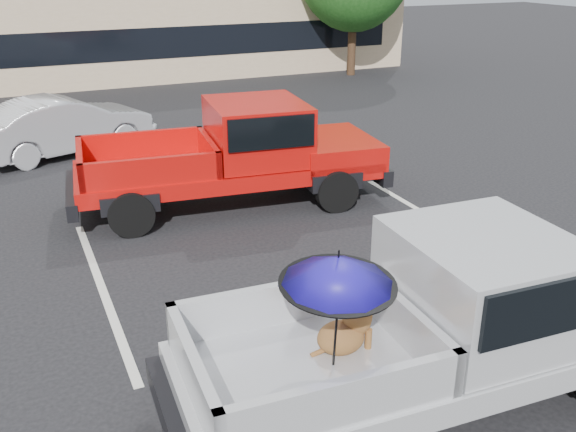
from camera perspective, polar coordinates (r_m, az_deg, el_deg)
name	(u,v)px	position (r m, az deg, el deg)	size (l,w,h in m)	color
ground	(351,311)	(8.89, 5.61, -8.38)	(90.00, 90.00, 0.00)	black
stripe_left	(102,289)	(9.74, -16.17, -6.28)	(0.12, 5.00, 0.01)	silver
stripe_right	(442,223)	(11.90, 13.49, -0.62)	(0.12, 5.00, 0.01)	silver
silver_pickup	(461,311)	(7.02, 15.15, -8.19)	(5.78, 2.32, 2.06)	black
red_pickup	(248,149)	(12.28, -3.53, 5.98)	(6.14, 2.72, 1.96)	black
silver_sedan	(65,125)	(16.44, -19.24, 7.63)	(1.46, 4.19, 1.38)	silver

